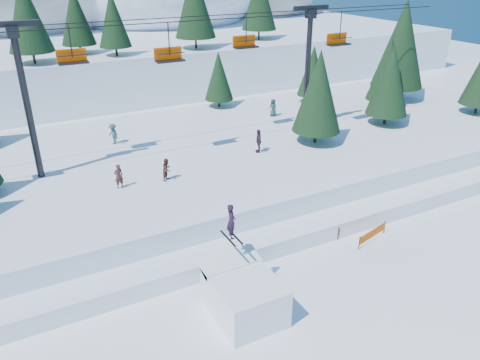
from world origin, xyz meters
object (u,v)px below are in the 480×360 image
jump_kicker (243,293)px  banner_far (351,224)px  chairlift (168,64)px  banner_near (372,234)px

jump_kicker → banner_far: jump_kicker is taller
chairlift → jump_kicker: bearing=-98.6°
chairlift → banner_near: (7.82, -14.17, -8.78)m
jump_kicker → banner_near: (10.28, 2.03, -0.64)m
banner_near → banner_far: size_ratio=1.01×
banner_near → banner_far: (-0.47, 1.52, 0.00)m
jump_kicker → banner_far: 10.45m
banner_far → jump_kicker: bearing=-160.1°
jump_kicker → banner_far: (9.81, 3.55, -0.64)m
jump_kicker → banner_near: bearing=11.2°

